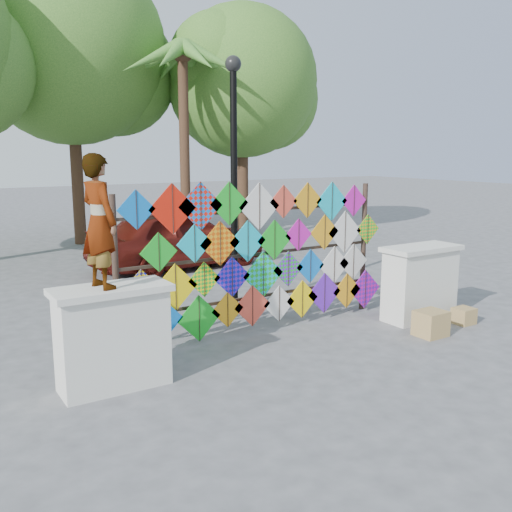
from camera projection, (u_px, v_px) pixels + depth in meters
name	position (u px, v px, depth m)	size (l,w,h in m)	color
ground	(284.00, 343.00, 8.64)	(80.00, 80.00, 0.00)	gray
parapet_left	(113.00, 337.00, 6.93)	(1.40, 0.65, 1.28)	silver
parapet_right	(420.00, 282.00, 9.77)	(1.40, 0.65, 1.28)	silver
kite_rack	(264.00, 256.00, 9.06)	(4.90, 0.24, 2.44)	#2F211A
tree_mid	(73.00, 50.00, 16.78)	(6.30, 5.60, 8.61)	#4D3121
tree_east	(244.00, 83.00, 18.31)	(5.40, 4.80, 7.42)	#4D3121
palm_tree	(183.00, 73.00, 15.52)	(3.62, 3.62, 5.83)	#4D3121
vendor_woman	(99.00, 222.00, 6.62)	(0.57, 0.38, 1.58)	#99999E
sedan	(179.00, 238.00, 14.01)	(1.77, 4.40, 1.50)	#55130E
lamppost	(234.00, 161.00, 9.96)	(0.28, 0.28, 4.46)	black
cardboard_box_near	(431.00, 323.00, 8.95)	(0.45, 0.40, 0.40)	tan
cardboard_box_far	(464.00, 316.00, 9.58)	(0.33, 0.30, 0.27)	tan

